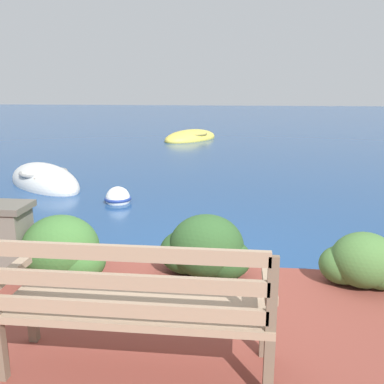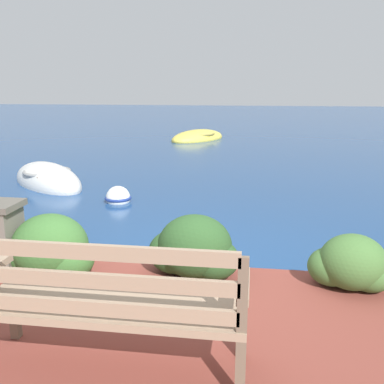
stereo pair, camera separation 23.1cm
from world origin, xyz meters
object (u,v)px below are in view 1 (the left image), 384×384
at_px(park_bench, 135,303).
at_px(mooring_buoy, 118,199).
at_px(rowboat_mid, 190,138).
at_px(rowboat_nearest, 45,183).

distance_m(park_bench, mooring_buoy, 5.00).
bearing_deg(mooring_buoy, rowboat_mid, 88.29).
height_order(rowboat_nearest, rowboat_mid, rowboat_nearest).
bearing_deg(rowboat_nearest, rowboat_mid, 114.47).
height_order(park_bench, mooring_buoy, park_bench).
relative_size(park_bench, rowboat_nearest, 0.72).
xyz_separation_m(park_bench, mooring_buoy, (-1.47, 4.73, -0.63)).
distance_m(park_bench, rowboat_mid, 13.84).
bearing_deg(rowboat_mid, mooring_buoy, 28.70).
bearing_deg(mooring_buoy, rowboat_nearest, 149.50).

